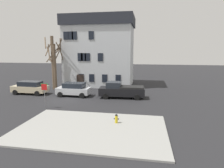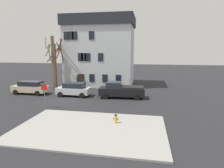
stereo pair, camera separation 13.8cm
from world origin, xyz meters
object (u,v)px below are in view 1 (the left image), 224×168
object	(u,v)px
car_silver_wagon	(74,89)
tree_bare_near	(55,65)
tree_bare_mid	(53,61)
building_main	(100,51)
bicycle_leaning	(37,88)
fire_hydrant	(116,118)
pickup_truck_black	(121,90)
tree_bare_far	(55,64)
car_beige_wagon	(30,87)
street_sign_pole	(44,91)

from	to	relation	value
car_silver_wagon	tree_bare_near	bearing A→B (deg)	135.39
tree_bare_mid	car_silver_wagon	xyz separation A→B (m)	(4.58, -3.81, -3.28)
building_main	tree_bare_mid	world-z (taller)	building_main
car_silver_wagon	bicycle_leaning	distance (m)	7.14
fire_hydrant	pickup_truck_black	bearing A→B (deg)	94.60
tree_bare_far	fire_hydrant	xyz separation A→B (m)	(11.15, -12.31, -3.28)
car_beige_wagon	fire_hydrant	bearing A→B (deg)	-33.60
fire_hydrant	bicycle_leaning	bearing A→B (deg)	140.53
tree_bare_far	tree_bare_near	bearing A→B (deg)	113.71
tree_bare_mid	tree_bare_near	bearing A→B (deg)	99.35
tree_bare_far	car_silver_wagon	size ratio (longest dim) A/B	1.65
tree_bare_near	tree_bare_mid	world-z (taller)	tree_bare_mid
tree_bare_near	pickup_truck_black	xyz separation A→B (m)	(10.86, -4.55, -2.69)
building_main	tree_bare_near	xyz separation A→B (m)	(-6.11, -4.12, -2.04)
car_silver_wagon	pickup_truck_black	world-z (taller)	pickup_truck_black
tree_bare_far	car_silver_wagon	xyz separation A→B (m)	(4.31, -3.72, -2.88)
car_beige_wagon	building_main	bearing A→B (deg)	48.81
street_sign_pole	bicycle_leaning	world-z (taller)	street_sign_pole
pickup_truck_black	bicycle_leaning	xyz separation A→B (m)	(-12.79, 2.41, -0.59)
building_main	car_beige_wagon	distance (m)	12.50
fire_hydrant	tree_bare_near	bearing A→B (deg)	131.11
tree_bare_mid	street_sign_pole	distance (m)	10.41
tree_bare_mid	car_silver_wagon	bearing A→B (deg)	-39.72
bicycle_leaning	fire_hydrant	bearing A→B (deg)	-39.47
tree_bare_mid	building_main	bearing A→B (deg)	39.76
car_silver_wagon	fire_hydrant	bearing A→B (deg)	-51.48
fire_hydrant	bicycle_leaning	world-z (taller)	bicycle_leaning
car_beige_wagon	fire_hydrant	distance (m)	15.67
bicycle_leaning	car_beige_wagon	bearing A→B (deg)	-79.80
pickup_truck_black	street_sign_pole	size ratio (longest dim) A/B	2.19
building_main	street_sign_pole	bearing A→B (deg)	-99.03
tree_bare_near	car_silver_wagon	world-z (taller)	tree_bare_near
car_silver_wagon	bicycle_leaning	xyz separation A→B (m)	(-6.65, 2.52, -0.53)
street_sign_pole	bicycle_leaning	size ratio (longest dim) A/B	1.47
fire_hydrant	street_sign_pole	size ratio (longest dim) A/B	0.28
fire_hydrant	tree_bare_far	bearing A→B (deg)	132.16
bicycle_leaning	tree_bare_mid	bearing A→B (deg)	31.80
tree_bare_far	street_sign_pole	xyz separation A→B (m)	(3.41, -9.36, -1.97)
street_sign_pole	tree_bare_far	bearing A→B (deg)	110.01
tree_bare_near	bicycle_leaning	distance (m)	4.37
car_beige_wagon	bicycle_leaning	distance (m)	2.53
tree_bare_far	car_beige_wagon	distance (m)	5.01
tree_bare_near	pickup_truck_black	bearing A→B (deg)	-22.71
building_main	tree_bare_far	size ratio (longest dim) A/B	1.61
car_beige_wagon	tree_bare_mid	bearing A→B (deg)	66.31
building_main	pickup_truck_black	world-z (taller)	building_main
tree_bare_mid	tree_bare_far	world-z (taller)	tree_bare_mid
car_silver_wagon	street_sign_pole	bearing A→B (deg)	-99.08
building_main	fire_hydrant	distance (m)	18.92
tree_bare_mid	pickup_truck_black	distance (m)	11.79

